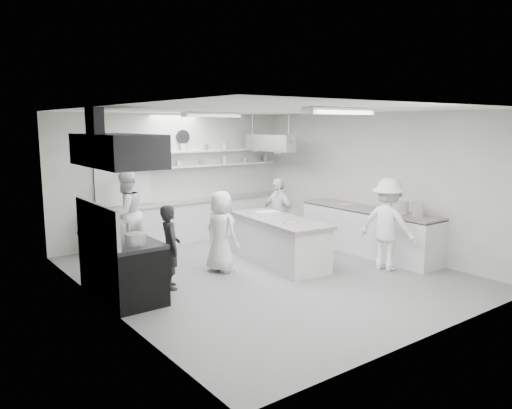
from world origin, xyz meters
TOP-DOWN VIEW (x-y plane):
  - floor at (0.00, 0.00)m, footprint 6.00×7.00m
  - ceiling at (0.00, 0.00)m, footprint 6.00×7.00m
  - wall_back at (0.00, 3.50)m, footprint 6.00×0.04m
  - wall_front at (0.00, -3.50)m, footprint 6.00×0.04m
  - wall_left at (-3.00, 0.00)m, footprint 0.04×7.00m
  - wall_right at (3.00, 0.00)m, footprint 0.04×7.00m
  - stove at (-2.60, 0.40)m, footprint 0.80×1.80m
  - exhaust_hood at (-2.60, 0.40)m, footprint 0.85×2.00m
  - back_counter at (0.30, 3.20)m, footprint 5.00×0.60m
  - shelf_lower at (0.70, 3.37)m, footprint 4.20×0.26m
  - shelf_upper at (0.70, 3.37)m, footprint 4.20×0.26m
  - pass_through_window at (-1.30, 3.48)m, footprint 1.30×0.04m
  - wall_clock at (0.20, 3.46)m, footprint 0.32×0.05m
  - right_counter at (2.65, -0.20)m, footprint 0.74×3.30m
  - pot_rack at (2.00, 2.40)m, footprint 0.30×1.60m
  - light_fixture_front at (0.00, -1.80)m, footprint 1.30×0.25m
  - light_fixture_rear at (0.00, 1.80)m, footprint 1.30×0.25m
  - prep_island at (0.64, 0.37)m, footprint 1.11×2.42m
  - stove_pot at (-2.60, 0.54)m, footprint 0.42×0.42m
  - cook_stove at (-1.80, 0.27)m, footprint 0.48×0.60m
  - cook_back at (-1.55, 2.76)m, footprint 1.02×0.89m
  - cook_island_left at (-0.58, 0.59)m, footprint 0.63×0.83m
  - cook_island_right at (1.35, 1.27)m, footprint 0.52×0.97m
  - cook_right at (1.99, -1.22)m, footprint 0.88×1.25m
  - bowl_island_a at (0.49, -0.14)m, footprint 0.30×0.30m
  - bowl_island_b at (0.45, 0.88)m, footprint 0.24×0.24m
  - bowl_right at (2.54, 0.38)m, footprint 0.25×0.25m

SIDE VIEW (x-z plane):
  - floor at x=0.00m, z-range -0.02..0.00m
  - prep_island at x=0.64m, z-range 0.00..0.86m
  - stove at x=-2.60m, z-range 0.00..0.90m
  - back_counter at x=0.30m, z-range 0.00..0.92m
  - right_counter at x=2.65m, z-range 0.00..0.94m
  - cook_stove at x=-1.80m, z-range 0.00..1.42m
  - cook_island_left at x=-0.58m, z-range 0.00..1.53m
  - cook_island_right at x=1.35m, z-range 0.00..1.58m
  - cook_right at x=1.99m, z-range 0.00..1.75m
  - bowl_island_a at x=0.49m, z-range 0.86..0.92m
  - bowl_island_b at x=0.45m, z-range 0.86..0.92m
  - cook_back at x=-1.55m, z-range 0.00..1.79m
  - bowl_right at x=2.54m, z-range 0.94..1.00m
  - stove_pot at x=-2.60m, z-range 0.91..1.20m
  - pass_through_window at x=-1.30m, z-range 0.95..1.95m
  - wall_back at x=0.00m, z-range 0.00..3.00m
  - wall_front at x=0.00m, z-range 0.00..3.00m
  - wall_left at x=-3.00m, z-range 0.00..3.00m
  - wall_right at x=3.00m, z-range 0.00..3.00m
  - shelf_lower at x=0.70m, z-range 1.73..1.77m
  - shelf_upper at x=0.70m, z-range 2.08..2.12m
  - pot_rack at x=2.00m, z-range 2.10..2.50m
  - exhaust_hood at x=-2.60m, z-range 2.10..2.60m
  - wall_clock at x=0.20m, z-range 2.29..2.61m
  - light_fixture_front at x=0.00m, z-range 2.89..2.99m
  - light_fixture_rear at x=0.00m, z-range 2.89..2.99m
  - ceiling at x=0.00m, z-range 3.00..3.02m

